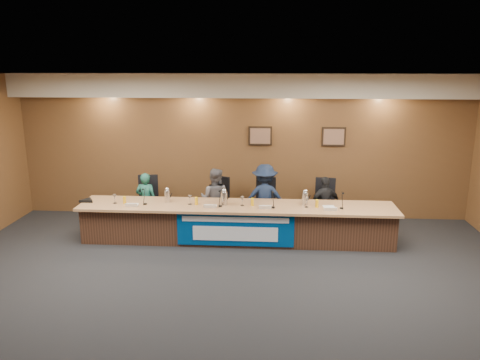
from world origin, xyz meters
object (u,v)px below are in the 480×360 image
object	(u,v)px
panelist_a	(146,200)
office_chair_c	(265,207)
office_chair_a	(148,204)
dais_body	(237,224)
carafe_mid	(224,198)
banner	(235,230)
panelist_c	(265,198)
panelist_b	(215,199)
speakerphone	(87,201)
carafe_left	(167,196)
panelist_d	(325,204)
office_chair_d	(324,208)
carafe_right	(305,199)
office_chair_b	(216,206)

from	to	relation	value
panelist_a	office_chair_c	distance (m)	2.50
office_chair_a	office_chair_c	bearing A→B (deg)	-6.86
dais_body	carafe_mid	distance (m)	0.58
panelist_a	office_chair_c	size ratio (longest dim) A/B	2.48
banner	panelist_c	distance (m)	1.22
panelist_b	speakerphone	world-z (taller)	panelist_b
dais_body	panelist_a	size ratio (longest dim) A/B	5.03
carafe_left	panelist_d	bearing A→B (deg)	10.74
office_chair_d	carafe_right	bearing A→B (deg)	-114.77
office_chair_c	office_chair_d	xyz separation A→B (m)	(1.24, 0.00, 0.00)
dais_body	carafe_mid	world-z (taller)	carafe_mid
panelist_a	panelist_b	bearing A→B (deg)	-177.23
panelist_b	banner	bearing A→B (deg)	126.35
office_chair_d	office_chair_a	bearing A→B (deg)	-171.74
dais_body	panelist_a	distance (m)	2.08
panelist_c	panelist_d	bearing A→B (deg)	177.03
dais_body	banner	world-z (taller)	banner
carafe_right	office_chair_c	bearing A→B (deg)	138.53
carafe_right	carafe_left	bearing A→B (deg)	179.97
panelist_d	carafe_right	distance (m)	0.80
office_chair_a	office_chair_c	world-z (taller)	same
carafe_right	office_chair_a	bearing A→B (deg)	168.02
office_chair_a	carafe_mid	xyz separation A→B (m)	(1.73, -0.80, 0.40)
panelist_c	office_chair_a	xyz separation A→B (m)	(-2.50, 0.10, -0.23)
dais_body	carafe_right	world-z (taller)	carafe_right
panelist_b	office_chair_d	xyz separation A→B (m)	(2.27, 0.10, -0.18)
office_chair_d	speakerphone	xyz separation A→B (m)	(-4.73, -0.78, 0.30)
panelist_a	office_chair_c	xyz separation A→B (m)	(2.50, 0.10, -0.12)
panelist_c	speakerphone	bearing A→B (deg)	7.99
office_chair_b	speakerphone	size ratio (longest dim) A/B	1.50
office_chair_b	carafe_mid	size ratio (longest dim) A/B	1.85
panelist_b	speakerphone	bearing A→B (deg)	26.12
banner	office_chair_d	world-z (taller)	banner
panelist_b	speakerphone	size ratio (longest dim) A/B	4.10
office_chair_c	office_chair_b	bearing A→B (deg)	-174.34
office_chair_b	carafe_right	xyz separation A→B (m)	(1.82, -0.70, 0.39)
panelist_d	office_chair_d	distance (m)	0.15
carafe_left	carafe_right	bearing A→B (deg)	-0.03
office_chair_c	carafe_mid	distance (m)	1.18
panelist_a	carafe_left	xyz separation A→B (m)	(0.60, -0.60, 0.27)
office_chair_a	carafe_right	size ratio (longest dim) A/B	1.93
panelist_d	panelist_c	bearing A→B (deg)	-19.06
office_chair_b	office_chair_a	bearing A→B (deg)	-157.58
panelist_d	office_chair_b	xyz separation A→B (m)	(-2.27, 0.10, -0.11)
carafe_right	speakerphone	distance (m)	4.28
office_chair_c	carafe_left	distance (m)	2.06
panelist_b	panelist_c	distance (m)	1.03
dais_body	office_chair_b	world-z (taller)	dais_body
dais_body	panelist_c	distance (m)	0.90
banner	panelist_a	size ratio (longest dim) A/B	1.85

